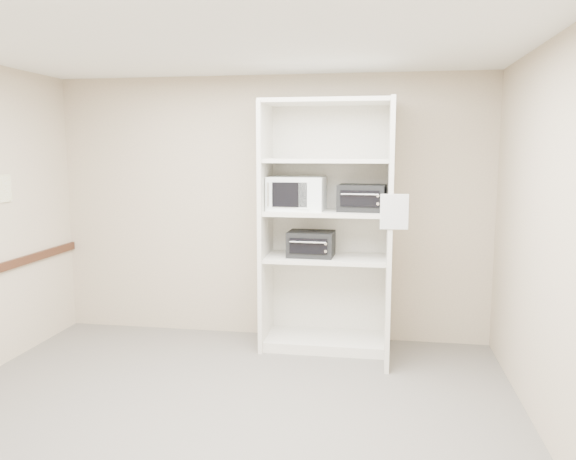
% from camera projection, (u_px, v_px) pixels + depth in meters
% --- Properties ---
extents(floor, '(4.50, 4.00, 0.01)m').
position_uv_depth(floor, '(217.00, 422.00, 4.06)').
color(floor, '#646057').
rests_on(floor, ground).
extents(ceiling, '(4.50, 4.00, 0.01)m').
position_uv_depth(ceiling, '(210.00, 34.00, 3.68)').
color(ceiling, white).
extents(wall_back, '(4.50, 0.02, 2.70)m').
position_uv_depth(wall_back, '(270.00, 208.00, 5.82)').
color(wall_back, '#C2B391').
rests_on(wall_back, ground).
extents(wall_front, '(4.50, 0.02, 2.70)m').
position_uv_depth(wall_front, '(43.00, 326.00, 1.91)').
color(wall_front, '#C2B391').
rests_on(wall_front, ground).
extents(wall_right, '(0.02, 4.00, 2.70)m').
position_uv_depth(wall_right, '(561.00, 246.00, 3.51)').
color(wall_right, '#C2B391').
rests_on(wall_right, ground).
extents(shelving_unit, '(1.24, 0.92, 2.42)m').
position_uv_depth(shelving_unit, '(331.00, 235.00, 5.46)').
color(shelving_unit, white).
rests_on(shelving_unit, floor).
extents(microwave, '(0.55, 0.43, 0.32)m').
position_uv_depth(microwave, '(297.00, 193.00, 5.47)').
color(microwave, white).
rests_on(microwave, shelving_unit).
extents(toaster_oven_upper, '(0.47, 0.36, 0.25)m').
position_uv_depth(toaster_oven_upper, '(362.00, 198.00, 5.36)').
color(toaster_oven_upper, black).
rests_on(toaster_oven_upper, shelving_unit).
extents(toaster_oven_lower, '(0.45, 0.35, 0.24)m').
position_uv_depth(toaster_oven_lower, '(311.00, 244.00, 5.47)').
color(toaster_oven_lower, black).
rests_on(toaster_oven_lower, shelving_unit).
extents(paper_sign, '(0.23, 0.03, 0.29)m').
position_uv_depth(paper_sign, '(394.00, 212.00, 4.70)').
color(paper_sign, white).
rests_on(paper_sign, shelving_unit).
extents(wall_poster, '(0.01, 0.18, 0.25)m').
position_uv_depth(wall_poster, '(5.00, 188.00, 5.09)').
color(wall_poster, white).
rests_on(wall_poster, wall_left).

